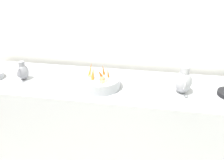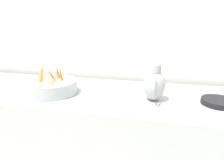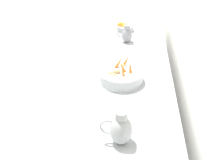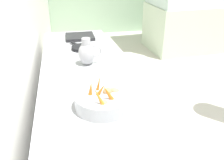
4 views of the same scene
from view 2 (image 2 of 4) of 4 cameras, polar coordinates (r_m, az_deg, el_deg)
name	(u,v)px [view 2 (image 2 of 4)]	position (r m, az deg, el deg)	size (l,w,h in m)	color
tile_wall_left	(163,15)	(1.86, 14.31, 17.61)	(0.10, 8.06, 3.00)	white
prep_counter	(94,144)	(1.76, -5.28, -17.69)	(0.74, 3.20, 0.92)	#ADAFB5
vegetable_colander	(52,86)	(1.58, -16.71, -1.75)	(0.38, 0.38, 0.22)	#ADAFB5
metal_pitcher_tall	(154,84)	(1.39, 11.99, -1.23)	(0.21, 0.15, 0.25)	#A3A3A8
skillet_on_counter	(219,102)	(1.50, 28.23, -5.49)	(0.23, 0.34, 0.03)	black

